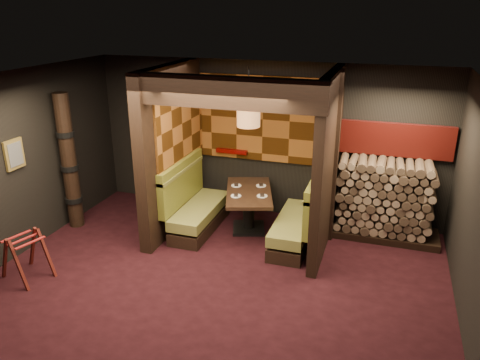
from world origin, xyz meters
name	(u,v)px	position (x,y,z in m)	size (l,w,h in m)	color
floor	(212,287)	(0.00, 0.00, -0.01)	(6.50, 5.50, 0.02)	black
ceiling	(207,83)	(0.00, 0.00, 2.86)	(6.50, 5.50, 0.02)	black
wall_back	(265,140)	(0.00, 2.76, 1.43)	(6.50, 0.02, 2.85)	black
wall_front	(80,319)	(0.00, -2.76, 1.43)	(6.50, 0.02, 2.85)	black
wall_left	(9,168)	(-3.26, 0.00, 1.43)	(0.02, 5.50, 2.85)	black
partition_left	(171,150)	(-1.35, 1.65, 1.43)	(0.20, 2.20, 2.85)	black
partition_right	(327,164)	(1.30, 1.70, 1.43)	(0.15, 2.10, 2.85)	black
header_beam	(225,92)	(-0.02, 0.70, 2.63)	(2.85, 0.18, 0.44)	black
tapa_back_panel	(263,119)	(-0.02, 2.71, 1.82)	(2.40, 0.06, 1.55)	brown
tapa_side_panel	(181,124)	(-1.23, 1.82, 1.85)	(0.04, 1.85, 1.45)	brown
lacquer_shelf	(232,151)	(-0.60, 2.65, 1.18)	(0.60, 0.12, 0.07)	#600404
booth_bench_left	(194,207)	(-0.96, 1.65, 0.40)	(0.68, 1.60, 1.14)	black
booth_bench_right	(300,222)	(0.93, 1.65, 0.40)	(0.68, 1.60, 1.14)	black
dining_table	(249,203)	(-0.03, 1.88, 0.50)	(1.15, 1.56, 0.74)	black
place_settings	(249,190)	(-0.03, 1.88, 0.75)	(0.75, 0.77, 0.03)	white
pendant_lamp	(249,113)	(-0.03, 1.83, 2.12)	(0.38, 0.38, 0.96)	#AC6E3E
framed_picture	(14,154)	(-3.22, 0.10, 1.62)	(0.05, 0.36, 0.46)	olive
luggage_rack	(26,254)	(-2.64, -0.59, 0.37)	(0.79, 0.65, 0.75)	#48130D
totem_column	(69,163)	(-3.05, 1.10, 1.19)	(0.31, 0.31, 2.40)	black
firewood_stack	(389,200)	(2.29, 2.35, 0.68)	(1.73, 0.70, 1.36)	black
mosaic_header	(396,140)	(2.29, 2.68, 1.64)	(1.83, 0.10, 0.56)	maroon
bay_front_post	(335,160)	(1.39, 1.96, 1.43)	(0.08, 0.08, 2.85)	black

